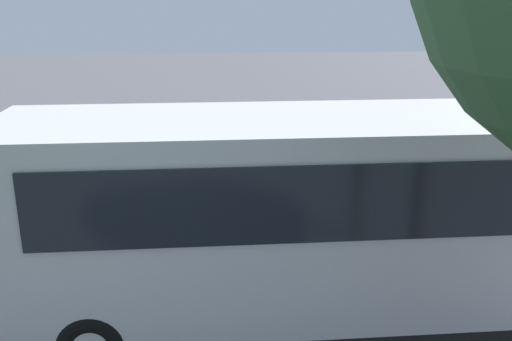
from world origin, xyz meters
The scene contains 13 objects.
ground_plane centered at (0.00, 0.00, 0.00)m, with size 80.00×80.00×0.00m, color #4C4C51.
tour_bus centered at (-1.57, 4.68, 1.64)m, with size 9.50×2.70×3.25m.
spectator_far_left centered at (-3.32, 1.66, 1.00)m, with size 0.58×0.34×1.69m.
spectator_left centered at (-2.56, 1.94, 1.05)m, with size 0.58×0.35×1.76m.
spectator_centre centered at (-1.56, 1.79, 1.02)m, with size 0.57×0.38×1.72m.
spectator_right centered at (-0.64, 1.74, 1.05)m, with size 0.57×0.39×1.76m.
spectator_far_right centered at (0.36, 1.97, 1.07)m, with size 0.57×0.32×1.80m.
parked_motorcycle_silver centered at (-5.18, 2.20, 0.48)m, with size 2.04×0.65×0.99m.
stunt_motorcycle centered at (0.76, -1.90, 1.06)m, with size 1.83×0.85×1.90m.
traffic_cone centered at (-0.55, -1.77, 0.30)m, with size 0.34×0.34×0.63m.
bay_line_a centered at (-2.24, -1.88, 0.00)m, with size 0.18×3.94×0.01m.
bay_line_b centered at (0.44, -1.88, 0.00)m, with size 0.19×4.91×0.01m.
bay_line_c centered at (3.12, -1.88, 0.00)m, with size 0.20×4.98×0.01m.
Camera 1 is at (0.03, 12.33, 4.85)m, focal length 39.14 mm.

